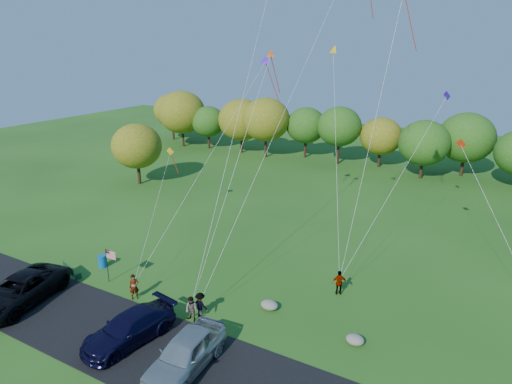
% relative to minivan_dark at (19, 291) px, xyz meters
% --- Properties ---
extents(ground, '(140.00, 140.00, 0.00)m').
position_rel_minivan_dark_xyz_m(ground, '(10.47, 4.61, -0.94)').
color(ground, '#235117').
rests_on(ground, ground).
extents(asphalt_lane, '(44.00, 6.00, 0.06)m').
position_rel_minivan_dark_xyz_m(asphalt_lane, '(10.47, 0.61, -0.91)').
color(asphalt_lane, black).
rests_on(asphalt_lane, ground).
extents(treeline, '(74.85, 28.03, 7.95)m').
position_rel_minivan_dark_xyz_m(treeline, '(12.74, 40.74, 3.76)').
color(treeline, '#362013').
rests_on(treeline, ground).
extents(minivan_dark, '(4.09, 6.76, 1.75)m').
position_rel_minivan_dark_xyz_m(minivan_dark, '(0.00, 0.00, 0.00)').
color(minivan_dark, black).
rests_on(minivan_dark, asphalt_lane).
extents(minivan_navy, '(3.05, 5.71, 1.57)m').
position_rel_minivan_dark_xyz_m(minivan_navy, '(8.63, 0.58, -0.09)').
color(minivan_navy, black).
rests_on(minivan_navy, asphalt_lane).
extents(minivan_silver, '(2.52, 5.49, 1.82)m').
position_rel_minivan_dark_xyz_m(minivan_silver, '(12.65, 0.36, 0.04)').
color(minivan_silver, '#ABB2B6').
rests_on(minivan_silver, asphalt_lane).
extents(flyer_a, '(0.69, 0.73, 1.69)m').
position_rel_minivan_dark_xyz_m(flyer_a, '(5.71, 3.97, -0.09)').
color(flyer_a, '#4C4C59').
rests_on(flyer_a, ground).
extents(flyer_b, '(0.82, 0.67, 1.57)m').
position_rel_minivan_dark_xyz_m(flyer_b, '(10.35, 3.81, -0.15)').
color(flyer_b, '#4C4C59').
rests_on(flyer_b, ground).
extents(flyer_c, '(1.01, 0.59, 1.55)m').
position_rel_minivan_dark_xyz_m(flyer_c, '(10.51, 4.46, -0.16)').
color(flyer_c, '#4C4C59').
rests_on(flyer_c, ground).
extents(flyer_d, '(1.04, 0.82, 1.65)m').
position_rel_minivan_dark_xyz_m(flyer_d, '(16.76, 10.94, -0.11)').
color(flyer_d, '#4C4C59').
rests_on(flyer_d, ground).
extents(park_bench, '(1.68, 0.76, 0.95)m').
position_rel_minivan_dark_xyz_m(park_bench, '(-0.20, 3.81, -0.43)').
color(park_bench, '#163D24').
rests_on(park_bench, ground).
extents(trash_barrel, '(0.60, 0.60, 0.90)m').
position_rel_minivan_dark_xyz_m(trash_barrel, '(0.59, 6.01, -0.49)').
color(trash_barrel, '#0B58AA').
rests_on(trash_barrel, ground).
extents(flag_assembly, '(0.91, 0.59, 2.46)m').
position_rel_minivan_dark_xyz_m(flag_assembly, '(2.88, 4.70, 0.90)').
color(flag_assembly, black).
rests_on(flag_assembly, ground).
extents(boulder_near, '(1.11, 0.87, 0.56)m').
position_rel_minivan_dark_xyz_m(boulder_near, '(13.69, 7.17, -0.66)').
color(boulder_near, gray).
rests_on(boulder_near, ground).
extents(boulder_far, '(1.00, 0.84, 0.52)m').
position_rel_minivan_dark_xyz_m(boulder_far, '(19.30, 6.49, -0.68)').
color(boulder_far, gray).
rests_on(boulder_far, ground).
extents(kites_aloft, '(23.86, 7.42, 19.49)m').
position_rel_minivan_dark_xyz_m(kites_aloft, '(12.57, 17.69, 17.21)').
color(kites_aloft, orange).
rests_on(kites_aloft, ground).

